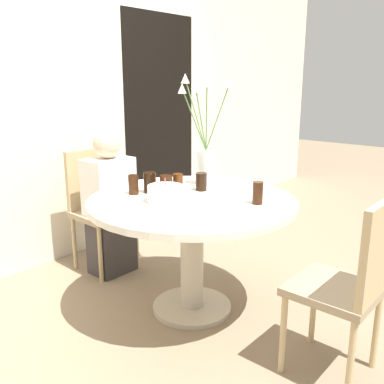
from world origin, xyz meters
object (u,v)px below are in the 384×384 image
(birthday_cake, at_px, (165,194))
(drink_glass_0, at_px, (133,185))
(chair_right_flank, at_px, (352,279))
(drink_glass_1, at_px, (150,182))
(drink_glass_2, at_px, (201,182))
(chair_near_front, at_px, (97,202))
(drink_glass_3, at_px, (178,183))
(drink_glass_5, at_px, (166,185))
(person_woman, at_px, (110,208))
(flower_vase, at_px, (204,149))
(drink_glass_4, at_px, (258,193))
(side_plate, at_px, (228,213))

(birthday_cake, bearing_deg, drink_glass_0, 91.70)
(chair_right_flank, bearing_deg, drink_glass_1, -86.96)
(birthday_cake, bearing_deg, drink_glass_2, 2.31)
(chair_near_front, bearing_deg, drink_glass_0, -104.90)
(drink_glass_1, height_order, drink_glass_3, drink_glass_1)
(chair_right_flank, bearing_deg, drink_glass_2, -99.77)
(chair_near_front, height_order, chair_right_flank, same)
(chair_near_front, distance_m, drink_glass_3, 0.88)
(drink_glass_0, bearing_deg, drink_glass_1, -25.93)
(drink_glass_5, bearing_deg, drink_glass_3, -9.09)
(chair_right_flank, height_order, drink_glass_0, chair_right_flank)
(birthday_cake, bearing_deg, person_woman, 76.78)
(chair_right_flank, height_order, drink_glass_3, chair_right_flank)
(birthday_cake, xyz_separation_m, person_woman, (0.18, 0.77, -0.28))
(birthday_cake, distance_m, flower_vase, 0.54)
(drink_glass_1, height_order, drink_glass_5, drink_glass_1)
(flower_vase, bearing_deg, drink_glass_1, 164.64)
(person_woman, bearing_deg, drink_glass_0, -110.82)
(drink_glass_5, xyz_separation_m, person_woman, (0.07, 0.66, -0.30))
(chair_near_front, relative_size, flower_vase, 1.26)
(chair_near_front, relative_size, drink_glass_4, 7.07)
(flower_vase, xyz_separation_m, drink_glass_1, (-0.40, 0.11, -0.18))
(chair_near_front, distance_m, drink_glass_2, 0.97)
(drink_glass_1, bearing_deg, drink_glass_3, -48.32)
(side_plate, xyz_separation_m, drink_glass_1, (0.04, 0.65, 0.06))
(birthday_cake, height_order, drink_glass_1, birthday_cake)
(side_plate, relative_size, drink_glass_0, 1.74)
(drink_glass_3, bearing_deg, drink_glass_2, -29.73)
(chair_right_flank, relative_size, flower_vase, 1.26)
(drink_glass_4, bearing_deg, birthday_cake, 126.32)
(drink_glass_2, relative_size, drink_glass_4, 0.88)
(chair_near_front, distance_m, drink_glass_1, 0.76)
(side_plate, relative_size, person_woman, 0.20)
(drink_glass_4, bearing_deg, drink_glass_2, 86.71)
(chair_near_front, distance_m, flower_vase, 0.98)
(chair_near_front, relative_size, birthday_cake, 4.40)
(drink_glass_0, bearing_deg, drink_glass_2, -36.27)
(flower_vase, height_order, drink_glass_0, flower_vase)
(chair_near_front, height_order, person_woman, person_woman)
(birthday_cake, relative_size, flower_vase, 0.29)
(drink_glass_2, distance_m, drink_glass_4, 0.45)
(chair_near_front, bearing_deg, drink_glass_4, -82.90)
(drink_glass_0, relative_size, drink_glass_2, 1.06)
(person_woman, bearing_deg, chair_right_flank, -90.50)
(person_woman, bearing_deg, side_plate, -96.29)
(chair_right_flank, distance_m, person_woman, 1.84)
(drink_glass_3, xyz_separation_m, drink_glass_5, (-0.09, 0.01, 0.00))
(flower_vase, xyz_separation_m, person_woman, (-0.31, 0.65, -0.48))
(birthday_cake, height_order, flower_vase, flower_vase)
(side_plate, bearing_deg, birthday_cake, 96.58)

